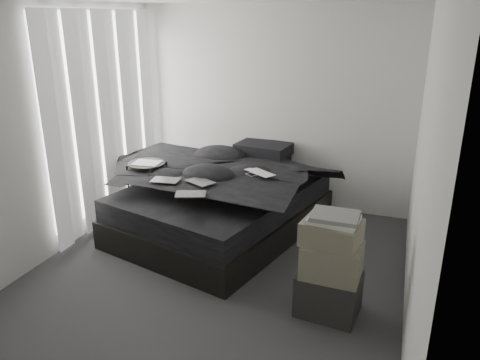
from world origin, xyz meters
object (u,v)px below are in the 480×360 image
(side_stand, at_px, (149,195))
(box_lower, at_px, (328,293))
(laptop, at_px, (256,167))
(bed, at_px, (222,218))

(side_stand, bearing_deg, box_lower, -24.19)
(laptop, bearing_deg, side_stand, -142.10)
(side_stand, distance_m, box_lower, 2.59)
(laptop, xyz_separation_m, box_lower, (1.04, -1.18, -0.67))
(bed, relative_size, box_lower, 4.61)
(bed, height_order, box_lower, box_lower)
(bed, bearing_deg, laptop, 7.50)
(side_stand, bearing_deg, bed, 11.46)
(side_stand, bearing_deg, laptop, 5.40)
(box_lower, bearing_deg, laptop, 131.35)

